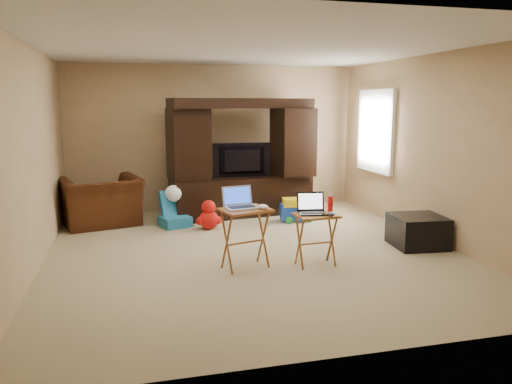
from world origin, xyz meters
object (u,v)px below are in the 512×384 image
object	(u,v)px
water_bottle	(330,204)
ottoman	(418,231)
recliner	(101,202)
plush_toy	(209,215)
entertainment_center	(242,158)
mouse_right	(331,214)
tray_table_left	(245,239)
push_toy	(296,209)
mouse_left	(263,207)
laptop_right	(313,204)
television	(243,160)
tray_table_right	(316,240)
child_rocker	(175,209)
laptop_left	(242,198)

from	to	relation	value
water_bottle	ottoman	bearing A→B (deg)	13.18
recliner	plush_toy	xyz separation A→B (m)	(1.55, -0.66, -0.15)
entertainment_center	mouse_right	distance (m)	2.94
entertainment_center	tray_table_left	bearing A→B (deg)	-110.55
push_toy	mouse_left	distance (m)	2.44
plush_toy	laptop_right	xyz separation A→B (m)	(0.89, -1.95, 0.50)
television	mouse_left	size ratio (longest dim) A/B	7.02
mouse_right	push_toy	bearing A→B (deg)	80.87
plush_toy	tray_table_right	size ratio (longest dim) A/B	0.73
child_rocker	plush_toy	world-z (taller)	child_rocker
recliner	push_toy	bearing A→B (deg)	156.04
push_toy	child_rocker	bearing A→B (deg)	-174.21
laptop_left	entertainment_center	bearing A→B (deg)	66.80
push_toy	ottoman	distance (m)	2.05
water_bottle	laptop_right	bearing A→B (deg)	-165.96
tray_table_right	laptop_left	xyz separation A→B (m)	(-0.84, 0.14, 0.50)
television	water_bottle	xyz separation A→B (m)	(0.44, -2.65, -0.23)
entertainment_center	tray_table_left	xyz separation A→B (m)	(-0.57, -2.67, -0.62)
television	tray_table_right	distance (m)	2.81
tray_table_right	laptop_right	bearing A→B (deg)	150.31
laptop_left	ottoman	bearing A→B (deg)	-4.25
laptop_right	water_bottle	size ratio (longest dim) A/B	1.70
tray_table_right	ottoman	bearing A→B (deg)	11.20
ottoman	laptop_left	bearing A→B (deg)	-173.81
entertainment_center	ottoman	distance (m)	3.08
entertainment_center	mouse_right	bearing A→B (deg)	-91.28
recliner	mouse_left	size ratio (longest dim) A/B	8.14
mouse_left	tray_table_right	bearing A→B (deg)	-3.69
entertainment_center	television	bearing A→B (deg)	-98.55
plush_toy	tray_table_left	world-z (taller)	tray_table_left
television	recliner	world-z (taller)	television
laptop_left	child_rocker	bearing A→B (deg)	94.66
entertainment_center	mouse_left	size ratio (longest dim) A/B	16.90
television	mouse_left	bearing A→B (deg)	83.68
push_toy	mouse_right	distance (m)	2.34
television	recliner	distance (m)	2.32
push_toy	tray_table_right	world-z (taller)	tray_table_right
mouse_right	recliner	bearing A→B (deg)	133.59
recliner	child_rocker	size ratio (longest dim) A/B	2.06
child_rocker	laptop_left	world-z (taller)	laptop_left
mouse_right	water_bottle	size ratio (longest dim) A/B	0.66
recliner	tray_table_left	xyz separation A→B (m)	(1.68, -2.52, -0.03)
entertainment_center	child_rocker	bearing A→B (deg)	-164.37
recliner	water_bottle	world-z (taller)	water_bottle
recliner	child_rocker	world-z (taller)	recliner
child_rocker	television	bearing A→B (deg)	3.43
plush_toy	tray_table_right	xyz separation A→B (m)	(0.93, -1.97, 0.08)
entertainment_center	tray_table_right	xyz separation A→B (m)	(0.24, -2.78, -0.66)
entertainment_center	tray_table_left	world-z (taller)	entertainment_center
ottoman	mouse_left	xyz separation A→B (m)	(-2.19, -0.36, 0.51)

